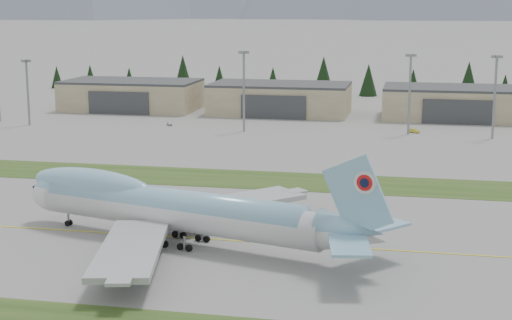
% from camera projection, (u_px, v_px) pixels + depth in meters
% --- Properties ---
extents(ground, '(7000.00, 7000.00, 0.00)m').
position_uv_depth(ground, '(214.00, 239.00, 129.10)').
color(ground, slate).
rests_on(ground, ground).
extents(grass_strip_far, '(400.00, 18.00, 0.08)m').
position_uv_depth(grass_strip_far, '(266.00, 180.00, 172.33)').
color(grass_strip_far, '#2A4619').
rests_on(grass_strip_far, ground).
extents(taxiway_line_main, '(400.00, 0.40, 0.02)m').
position_uv_depth(taxiway_line_main, '(214.00, 239.00, 129.10)').
color(taxiway_line_main, yellow).
rests_on(taxiway_line_main, ground).
extents(boeing_747_freighter, '(66.75, 55.51, 17.59)m').
position_uv_depth(boeing_747_freighter, '(173.00, 208.00, 126.19)').
color(boeing_747_freighter, silver).
rests_on(boeing_747_freighter, ground).
extents(hangar_left, '(48.00, 26.60, 10.80)m').
position_uv_depth(hangar_left, '(132.00, 95.00, 285.80)').
color(hangar_left, gray).
rests_on(hangar_left, ground).
extents(hangar_center, '(48.00, 26.60, 10.80)m').
position_uv_depth(hangar_center, '(280.00, 99.00, 274.98)').
color(hangar_center, gray).
rests_on(hangar_center, ground).
extents(hangar_right, '(48.00, 26.60, 10.80)m').
position_uv_depth(hangar_right, '(456.00, 103.00, 263.17)').
color(hangar_right, gray).
rests_on(hangar_right, ground).
extents(floodlight_masts, '(186.11, 10.15, 24.86)m').
position_uv_depth(floodlight_masts, '(286.00, 78.00, 233.33)').
color(floodlight_masts, gray).
rests_on(floodlight_masts, ground).
extents(service_vehicle_a, '(2.78, 3.41, 1.09)m').
position_uv_depth(service_vehicle_a, '(169.00, 125.00, 249.56)').
color(service_vehicle_a, silver).
rests_on(service_vehicle_a, ground).
extents(service_vehicle_b, '(3.93, 3.24, 1.26)m').
position_uv_depth(service_vehicle_b, '(414.00, 133.00, 235.53)').
color(service_vehicle_b, gold).
rests_on(service_vehicle_b, ground).
extents(conifer_belt, '(268.88, 14.24, 16.48)m').
position_uv_depth(conifer_belt, '(364.00, 79.00, 328.88)').
color(conifer_belt, black).
rests_on(conifer_belt, ground).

